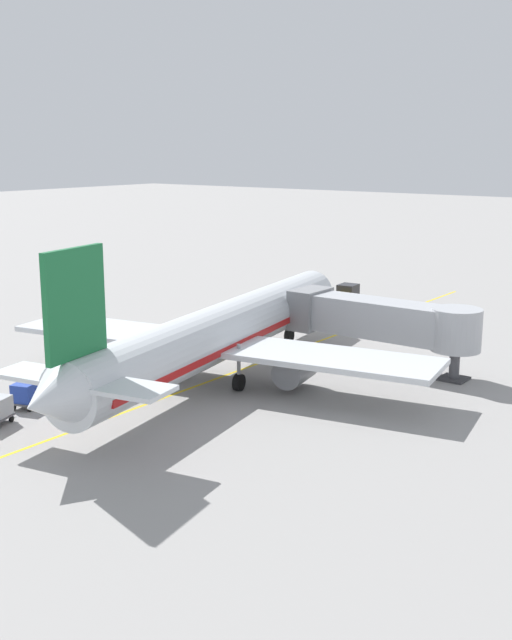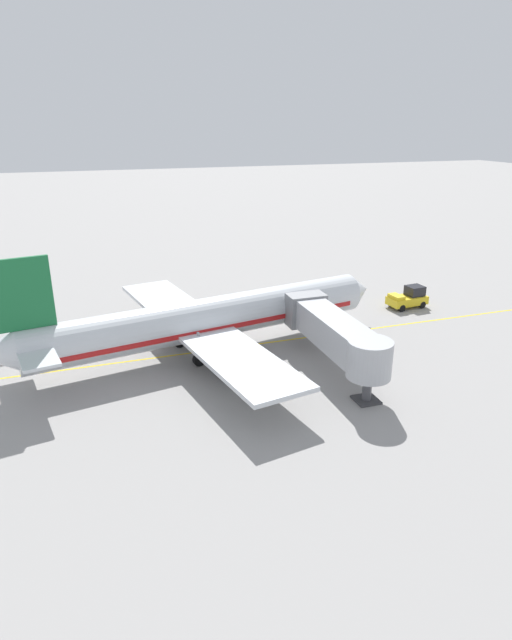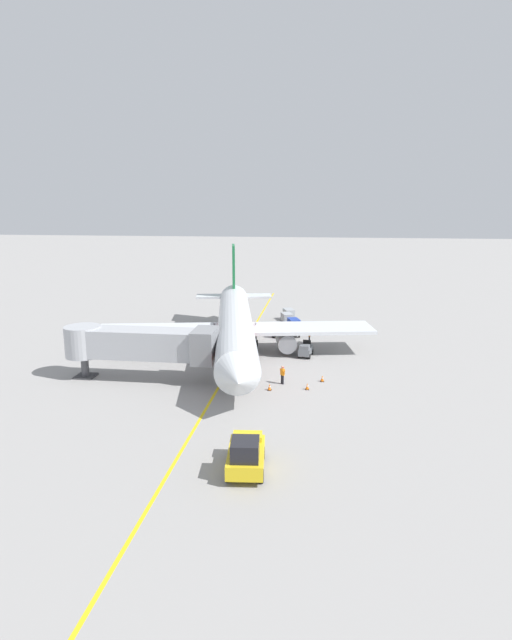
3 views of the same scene
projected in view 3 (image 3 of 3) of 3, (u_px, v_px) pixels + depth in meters
ground_plane at (237, 356)px, 55.74m from camera, size 400.00×400.00×0.00m
gate_lead_in_line at (237, 356)px, 55.74m from camera, size 0.24×80.00×0.01m
parked_airliner at (235, 326)px, 55.65m from camera, size 30.45×37.20×10.63m
jet_bridge at (140, 344)px, 47.53m from camera, size 14.26×3.50×4.98m
pushback_tractor at (246, 454)px, 31.55m from camera, size 2.59×4.58×2.40m
baggage_tug_lead at (306, 350)px, 55.34m from camera, size 1.59×2.64×1.62m
baggage_tug_trailing at (279, 331)px, 63.68m from camera, size 1.76×2.70×1.62m
baggage_cart_front at (293, 329)px, 63.76m from camera, size 1.94×2.97×1.58m
baggage_cart_second_in_train at (294, 324)px, 66.44m from camera, size 1.94×2.97×1.58m
baggage_cart_third_in_train at (287, 318)px, 69.77m from camera, size 1.94×2.97×1.58m
baggage_cart_tail_end at (289, 313)px, 72.58m from camera, size 1.94×2.97×1.58m
ground_crew_wing_walker at (309, 335)px, 60.61m from camera, size 0.29×0.73×1.69m
ground_crew_loader at (282, 374)px, 46.85m from camera, size 0.57×0.58×1.69m
safety_cone_nose_left at (307, 386)px, 45.60m from camera, size 0.36×0.36×0.59m
safety_cone_nose_right at (269, 387)px, 45.43m from camera, size 0.36×0.36×0.59m
safety_cone_wing_tip at (322, 378)px, 47.65m from camera, size 0.36×0.36×0.59m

